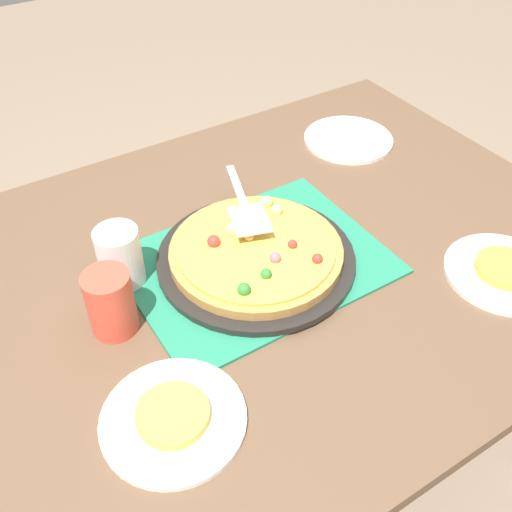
% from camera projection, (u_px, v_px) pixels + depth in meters
% --- Properties ---
extents(ground_plane, '(8.00, 8.00, 0.00)m').
position_uv_depth(ground_plane, '(256.00, 459.00, 1.63)').
color(ground_plane, '#84705B').
extents(dining_table, '(1.40, 1.00, 0.75)m').
position_uv_depth(dining_table, '(256.00, 302.00, 1.20)').
color(dining_table, brown).
rests_on(dining_table, ground_plane).
extents(placemat, '(0.48, 0.36, 0.01)m').
position_uv_depth(placemat, '(256.00, 263.00, 1.12)').
color(placemat, '#237F5B').
rests_on(placemat, dining_table).
extents(pizza_pan, '(0.38, 0.38, 0.01)m').
position_uv_depth(pizza_pan, '(256.00, 259.00, 1.12)').
color(pizza_pan, black).
rests_on(pizza_pan, placemat).
extents(pizza, '(0.33, 0.33, 0.05)m').
position_uv_depth(pizza, '(256.00, 251.00, 1.10)').
color(pizza, '#B78442').
rests_on(pizza, pizza_pan).
extents(plate_near_left, '(0.22, 0.22, 0.01)m').
position_uv_depth(plate_near_left, '(173.00, 419.00, 0.87)').
color(plate_near_left, white).
rests_on(plate_near_left, dining_table).
extents(plate_far_right, '(0.22, 0.22, 0.01)m').
position_uv_depth(plate_far_right, '(503.00, 273.00, 1.10)').
color(plate_far_right, white).
rests_on(plate_far_right, dining_table).
extents(plate_side, '(0.22, 0.22, 0.01)m').
position_uv_depth(plate_side, '(348.00, 139.00, 1.46)').
color(plate_side, white).
rests_on(plate_side, dining_table).
extents(served_slice_left, '(0.11, 0.11, 0.02)m').
position_uv_depth(served_slice_left, '(173.00, 415.00, 0.86)').
color(served_slice_left, '#EAB747').
rests_on(served_slice_left, plate_near_left).
extents(served_slice_right, '(0.11, 0.11, 0.02)m').
position_uv_depth(served_slice_right, '(505.00, 268.00, 1.09)').
color(served_slice_right, gold).
rests_on(served_slice_right, plate_far_right).
extents(cup_near, '(0.08, 0.08, 0.12)m').
position_uv_depth(cup_near, '(111.00, 303.00, 0.97)').
color(cup_near, '#E04C38').
rests_on(cup_near, dining_table).
extents(cup_far, '(0.08, 0.08, 0.12)m').
position_uv_depth(cup_far, '(120.00, 258.00, 1.05)').
color(cup_far, white).
rests_on(cup_far, dining_table).
extents(pizza_server, '(0.11, 0.23, 0.01)m').
position_uv_depth(pizza_server, '(244.00, 205.00, 1.15)').
color(pizza_server, silver).
rests_on(pizza_server, pizza).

